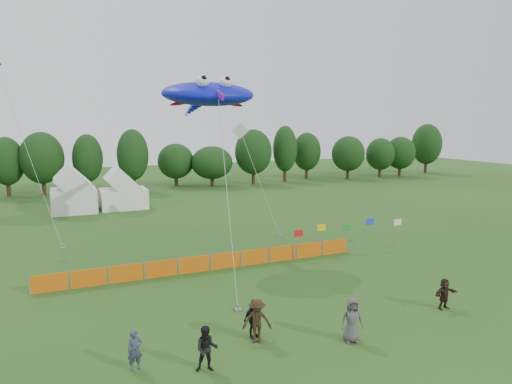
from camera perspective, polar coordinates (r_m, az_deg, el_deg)
name	(u,v)px	position (r m, az deg, el deg)	size (l,w,h in m)	color
ground	(309,324)	(21.51, 6.65, -16.13)	(160.00, 160.00, 0.00)	#234C16
treeline	(151,158)	(63.00, -12.93, 4.11)	(104.57, 8.78, 8.36)	#382314
tent_left	(73,193)	(49.59, -21.85, -0.11)	(4.37, 4.37, 3.85)	white
tent_right	(123,192)	(50.06, -16.26, -0.03)	(4.77, 3.81, 3.36)	white
barrier_fence	(210,263)	(28.42, -5.80, -8.77)	(19.90, 0.06, 1.00)	#D15E0B
flag_row	(346,233)	(32.54, 11.15, -5.00)	(8.73, 0.74, 2.17)	gray
spectator_a	(135,350)	(18.19, -14.90, -18.56)	(0.56, 0.37, 1.54)	#303851
spectator_b	(207,349)	(17.62, -6.18, -18.92)	(0.83, 0.65, 1.72)	black
spectator_c	(257,321)	(19.49, 0.12, -15.81)	(1.20, 0.69, 1.85)	black
spectator_d	(253,318)	(19.90, -0.33, -15.53)	(0.99, 0.41, 1.69)	black
spectator_e	(352,320)	(19.95, 11.88, -15.36)	(0.92, 0.60, 1.88)	#4A4B4F
spectator_f	(444,294)	(24.48, 22.49, -11.68)	(1.41, 0.45, 1.52)	black
stingray_kite	(207,95)	(32.11, -6.18, 12.00)	(6.72, 19.16, 12.04)	#1018EA
small_kite_white	(249,155)	(37.23, -0.84, 4.69)	(2.93, 3.53, 9.02)	white
small_kite_dark	(22,137)	(39.12, -27.17, 6.10)	(4.56, 7.54, 13.99)	black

